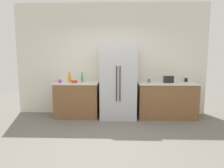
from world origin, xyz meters
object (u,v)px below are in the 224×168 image
object	(u,v)px
toaster	(168,79)
cup_a	(60,81)
cup_c	(149,81)
bottle_b	(82,78)
cup_b	(186,80)
bowl_a	(74,82)
bottle_a	(70,78)
refrigerator	(118,82)

from	to	relation	value
toaster	cup_a	xyz separation A→B (m)	(-2.80, -0.15, -0.04)
toaster	cup_c	distance (m)	0.49
toaster	bottle_b	xyz separation A→B (m)	(-2.27, 0.13, 0.01)
bottle_b	cup_b	bearing A→B (deg)	2.01
bowl_a	bottle_b	bearing A→B (deg)	59.05
toaster	cup_a	bearing A→B (deg)	-176.92
bottle_a	cup_b	size ratio (longest dim) A/B	2.46
toaster	cup_b	distance (m)	0.58
cup_a	refrigerator	bearing A→B (deg)	4.66
bottle_b	toaster	bearing A→B (deg)	-3.15
bottle_b	cup_c	bearing A→B (deg)	-2.39
bottle_a	cup_b	xyz separation A→B (m)	(3.13, 0.19, -0.05)
bottle_a	bottle_b	size ratio (longest dim) A/B	1.01
refrigerator	cup_b	size ratio (longest dim) A/B	18.31
bowl_a	toaster	bearing A→B (deg)	3.03
cup_a	toaster	bearing A→B (deg)	3.08
cup_c	bottle_b	bearing A→B (deg)	177.61
cup_b	bowl_a	xyz separation A→B (m)	(-2.96, -0.35, -0.02)
cup_b	cup_c	distance (m)	1.04
bottle_b	cup_b	size ratio (longest dim) A/B	2.43
bowl_a	refrigerator	bearing A→B (deg)	5.08
toaster	bottle_a	size ratio (longest dim) A/B	0.94
bottle_a	cup_b	bearing A→B (deg)	3.43
refrigerator	bottle_a	distance (m)	1.29
bottle_a	bottle_b	bearing A→B (deg)	15.68
toaster	cup_b	bearing A→B (deg)	22.65
cup_b	refrigerator	bearing A→B (deg)	-172.19
refrigerator	cup_a	bearing A→B (deg)	-175.34
bottle_b	bowl_a	world-z (taller)	bottle_b
cup_b	bowl_a	bearing A→B (deg)	-173.23
refrigerator	cup_c	world-z (taller)	refrigerator
refrigerator	bottle_b	size ratio (longest dim) A/B	7.53
bottle_b	cup_a	distance (m)	0.59
bottle_b	cup_c	size ratio (longest dim) A/B	2.75
bottle_b	cup_a	world-z (taller)	bottle_b
toaster	bottle_a	xyz separation A→B (m)	(-2.59, 0.04, 0.02)
bottle_b	cup_b	distance (m)	2.81
cup_c	cup_b	bearing A→B (deg)	9.56
toaster	cup_b	size ratio (longest dim) A/B	2.32
bottle_b	bottle_a	bearing A→B (deg)	-164.32
refrigerator	cup_c	bearing A→B (deg)	5.57
bottle_a	cup_a	xyz separation A→B (m)	(-0.21, -0.19, -0.06)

